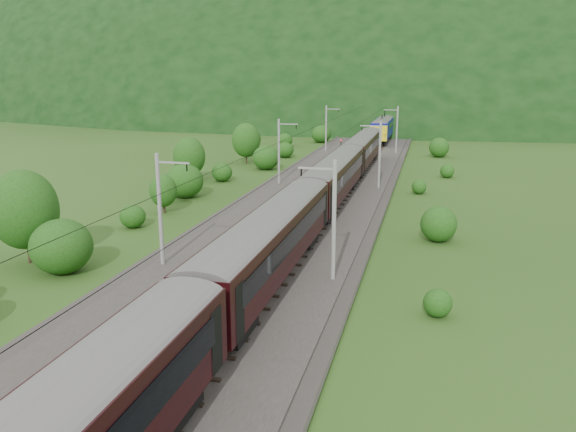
# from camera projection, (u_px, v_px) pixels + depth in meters

# --- Properties ---
(ground) EXTENTS (600.00, 600.00, 0.00)m
(ground) POSITION_uv_depth(u_px,v_px,m) (245.00, 275.00, 38.99)
(ground) COLOR #294816
(ground) RESTS_ON ground
(railbed) EXTENTS (14.00, 220.00, 0.30)m
(railbed) POSITION_uv_depth(u_px,v_px,m) (282.00, 235.00, 48.36)
(railbed) COLOR #38332D
(railbed) RESTS_ON ground
(track_left) EXTENTS (2.40, 220.00, 0.27)m
(track_left) POSITION_uv_depth(u_px,v_px,m) (255.00, 230.00, 48.88)
(track_left) COLOR brown
(track_left) RESTS_ON railbed
(track_right) EXTENTS (2.40, 220.00, 0.27)m
(track_right) POSITION_uv_depth(u_px,v_px,m) (309.00, 234.00, 47.73)
(track_right) COLOR brown
(track_right) RESTS_ON railbed
(catenary_left) EXTENTS (2.54, 192.28, 8.00)m
(catenary_left) POSITION_uv_depth(u_px,v_px,m) (279.00, 150.00, 69.43)
(catenary_left) COLOR gray
(catenary_left) RESTS_ON railbed
(catenary_right) EXTENTS (2.54, 192.28, 8.00)m
(catenary_right) POSITION_uv_depth(u_px,v_px,m) (379.00, 153.00, 66.50)
(catenary_right) COLOR gray
(catenary_right) RESTS_ON railbed
(overhead_wires) EXTENTS (4.83, 198.00, 0.03)m
(overhead_wires) POSITION_uv_depth(u_px,v_px,m) (281.00, 154.00, 46.66)
(overhead_wires) COLOR black
(overhead_wires) RESTS_ON ground
(mountain_main) EXTENTS (504.00, 360.00, 244.00)m
(mountain_main) POSITION_uv_depth(u_px,v_px,m) (409.00, 103.00, 283.33)
(mountain_main) COLOR black
(mountain_main) RESTS_ON ground
(mountain_ridge) EXTENTS (336.00, 280.00, 132.00)m
(mountain_ridge) POSITION_uv_depth(u_px,v_px,m) (215.00, 97.00, 349.63)
(mountain_ridge) COLOR black
(mountain_ridge) RESTS_ON ground
(train) EXTENTS (3.22, 152.81, 5.61)m
(train) POSITION_uv_depth(u_px,v_px,m) (310.00, 194.00, 47.17)
(train) COLOR black
(train) RESTS_ON ground
(hazard_post_near) EXTENTS (0.16, 0.16, 1.47)m
(hazard_post_near) POSITION_uv_depth(u_px,v_px,m) (320.00, 184.00, 65.90)
(hazard_post_near) COLOR red
(hazard_post_near) RESTS_ON railbed
(hazard_post_far) EXTENTS (0.15, 0.15, 1.36)m
(hazard_post_far) POSITION_uv_depth(u_px,v_px,m) (361.00, 149.00, 97.91)
(hazard_post_far) COLOR red
(hazard_post_far) RESTS_ON railbed
(signal) EXTENTS (0.25, 0.25, 2.25)m
(signal) POSITION_uv_depth(u_px,v_px,m) (341.00, 145.00, 98.03)
(signal) COLOR black
(signal) RESTS_ON railbed
(vegetation_left) EXTENTS (12.65, 144.93, 6.98)m
(vegetation_left) POSITION_uv_depth(u_px,v_px,m) (155.00, 188.00, 55.76)
(vegetation_left) COLOR #1E4813
(vegetation_left) RESTS_ON ground
(vegetation_right) EXTENTS (6.01, 104.98, 2.98)m
(vegetation_right) POSITION_uv_depth(u_px,v_px,m) (435.00, 200.00, 56.32)
(vegetation_right) COLOR #1E4813
(vegetation_right) RESTS_ON ground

